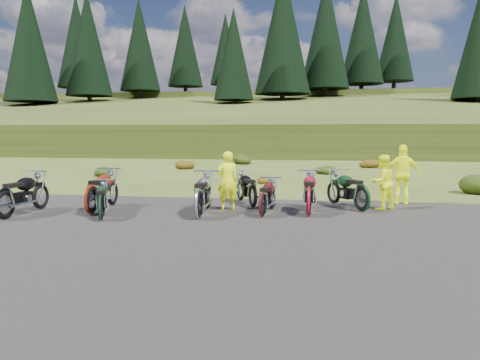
% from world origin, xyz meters
% --- Properties ---
extents(ground, '(300.00, 300.00, 0.00)m').
position_xyz_m(ground, '(0.00, 0.00, 0.00)').
color(ground, '#394C19').
rests_on(ground, ground).
extents(gravel_pad, '(20.00, 12.00, 0.04)m').
position_xyz_m(gravel_pad, '(0.00, -2.00, 0.00)').
color(gravel_pad, black).
rests_on(gravel_pad, ground).
extents(hill_slope, '(300.00, 45.97, 9.37)m').
position_xyz_m(hill_slope, '(0.00, 50.00, 0.00)').
color(hill_slope, '#2D3A13').
rests_on(hill_slope, ground).
extents(hill_plateau, '(300.00, 90.00, 9.17)m').
position_xyz_m(hill_plateau, '(0.00, 110.00, 0.00)').
color(hill_plateau, '#2D3A13').
rests_on(hill_plateau, ground).
extents(conifer_14, '(5.28, 5.28, 14.00)m').
position_xyz_m(conifer_14, '(-51.00, 70.00, 16.55)').
color(conifer_14, black).
rests_on(conifer_14, ground).
extents(conifer_15, '(7.92, 7.92, 20.00)m').
position_xyz_m(conifer_15, '(-45.00, 76.00, 20.16)').
color(conifer_15, black).
rests_on(conifer_15, ground).
extents(conifer_16, '(7.48, 7.48, 19.00)m').
position_xyz_m(conifer_16, '(-39.00, 51.00, 15.28)').
color(conifer_16, black).
rests_on(conifer_16, ground).
extents(conifer_17, '(7.04, 7.04, 18.00)m').
position_xyz_m(conifer_17, '(-33.00, 57.00, 15.97)').
color(conifer_17, black).
rests_on(conifer_17, ground).
extents(conifer_18, '(6.60, 6.60, 17.00)m').
position_xyz_m(conifer_18, '(-27.00, 63.00, 16.66)').
color(conifer_18, black).
rests_on(conifer_18, ground).
extents(conifer_19, '(6.16, 6.16, 16.00)m').
position_xyz_m(conifer_19, '(-21.00, 69.00, 17.36)').
color(conifer_19, black).
rests_on(conifer_19, ground).
extents(conifer_20, '(5.72, 5.72, 15.00)m').
position_xyz_m(conifer_20, '(-15.00, 75.00, 17.65)').
color(conifer_20, black).
rests_on(conifer_20, ground).
extents(conifer_21, '(5.28, 5.28, 14.00)m').
position_xyz_m(conifer_21, '(-9.00, 50.00, 12.56)').
color(conifer_21, black).
rests_on(conifer_21, ground).
extents(conifer_22, '(7.92, 7.92, 20.00)m').
position_xyz_m(conifer_22, '(-3.00, 56.00, 16.77)').
color(conifer_22, black).
rests_on(conifer_22, ground).
extents(conifer_23, '(7.48, 7.48, 19.00)m').
position_xyz_m(conifer_23, '(3.00, 62.00, 17.47)').
color(conifer_23, black).
rests_on(conifer_23, ground).
extents(conifer_24, '(7.04, 7.04, 18.00)m').
position_xyz_m(conifer_24, '(9.00, 68.00, 18.16)').
color(conifer_24, black).
rests_on(conifer_24, ground).
extents(conifer_25, '(6.60, 6.60, 17.00)m').
position_xyz_m(conifer_25, '(15.00, 74.00, 18.66)').
color(conifer_25, black).
rests_on(conifer_25, ground).
extents(shrub_1, '(1.03, 1.03, 0.61)m').
position_xyz_m(shrub_1, '(-9.10, 11.30, 0.31)').
color(shrub_1, black).
rests_on(shrub_1, ground).
extents(shrub_2, '(1.30, 1.30, 0.77)m').
position_xyz_m(shrub_2, '(-6.20, 16.60, 0.38)').
color(shrub_2, brown).
rests_on(shrub_2, ground).
extents(shrub_3, '(1.56, 1.56, 0.92)m').
position_xyz_m(shrub_3, '(-3.30, 21.90, 0.46)').
color(shrub_3, black).
rests_on(shrub_3, ground).
extents(shrub_4, '(0.77, 0.77, 0.45)m').
position_xyz_m(shrub_4, '(-0.40, 9.20, 0.23)').
color(shrub_4, brown).
rests_on(shrub_4, ground).
extents(shrub_5, '(1.03, 1.03, 0.61)m').
position_xyz_m(shrub_5, '(2.50, 14.50, 0.31)').
color(shrub_5, black).
rests_on(shrub_5, ground).
extents(shrub_6, '(1.30, 1.30, 0.77)m').
position_xyz_m(shrub_6, '(5.40, 19.80, 0.38)').
color(shrub_6, brown).
rests_on(shrub_6, ground).
extents(motorcycle_0, '(0.83, 2.34, 1.22)m').
position_xyz_m(motorcycle_0, '(-5.98, -0.80, 0.00)').
color(motorcycle_0, black).
rests_on(motorcycle_0, ground).
extents(motorcycle_1, '(0.91, 2.38, 1.23)m').
position_xyz_m(motorcycle_1, '(-4.10, 0.25, 0.00)').
color(motorcycle_1, maroon).
rests_on(motorcycle_1, ground).
extents(motorcycle_2, '(1.30, 1.99, 0.99)m').
position_xyz_m(motorcycle_2, '(-3.44, -0.56, 0.00)').
color(motorcycle_2, black).
rests_on(motorcycle_2, ground).
extents(motorcycle_3, '(0.94, 2.36, 1.21)m').
position_xyz_m(motorcycle_3, '(-1.00, 0.07, 0.00)').
color(motorcycle_3, '#AEAEB3').
rests_on(motorcycle_3, ground).
extents(motorcycle_4, '(0.85, 1.99, 1.01)m').
position_xyz_m(motorcycle_4, '(0.63, 0.61, 0.00)').
color(motorcycle_4, '#460B0F').
rests_on(motorcycle_4, ground).
extents(motorcycle_5, '(1.51, 2.19, 1.10)m').
position_xyz_m(motorcycle_5, '(0.16, 2.13, 0.00)').
color(motorcycle_5, black).
rests_on(motorcycle_5, ground).
extents(motorcycle_6, '(0.77, 2.30, 1.20)m').
position_xyz_m(motorcycle_6, '(1.85, 0.93, 0.00)').
color(motorcycle_6, maroon).
rests_on(motorcycle_6, ground).
extents(motorcycle_7, '(1.75, 2.30, 1.17)m').
position_xyz_m(motorcycle_7, '(3.33, 1.94, 0.00)').
color(motorcycle_7, black).
rests_on(motorcycle_7, ground).
extents(person_middle, '(0.70, 0.54, 1.72)m').
position_xyz_m(person_middle, '(-0.53, 1.68, 0.86)').
color(person_middle, '#F1FF0D').
rests_on(person_middle, ground).
extents(person_right_a, '(1.00, 0.95, 1.62)m').
position_xyz_m(person_right_a, '(3.96, 2.46, 0.81)').
color(person_right_a, '#F1FF0D').
rests_on(person_right_a, ground).
extents(person_right_b, '(1.11, 0.47, 1.89)m').
position_xyz_m(person_right_b, '(4.76, 3.73, 0.94)').
color(person_right_b, '#F1FF0D').
rests_on(person_right_b, ground).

